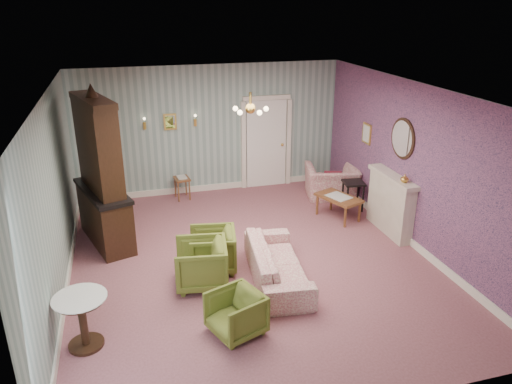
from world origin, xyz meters
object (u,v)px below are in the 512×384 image
object	(u,v)px
dresser	(99,169)
side_table_black	(353,196)
pedestal_table	(83,322)
olive_chair_b	(201,262)
olive_chair_c	(212,248)
coffee_table	(338,207)
sofa_chintz	(277,258)
olive_chair_a	(236,312)
wingback_chair	(332,177)
fireplace	(390,204)

from	to	relation	value
dresser	side_table_black	distance (m)	5.15
pedestal_table	olive_chair_b	bearing A→B (deg)	31.70
dresser	pedestal_table	distance (m)	3.18
olive_chair_c	coffee_table	bearing A→B (deg)	124.37
olive_chair_c	sofa_chintz	size ratio (longest dim) A/B	0.38
olive_chair_c	olive_chair_a	bearing A→B (deg)	8.94
olive_chair_b	dresser	bearing A→B (deg)	-134.86
olive_chair_c	sofa_chintz	world-z (taller)	sofa_chintz
olive_chair_a	wingback_chair	distance (m)	5.27
olive_chair_a	pedestal_table	size ratio (longest dim) A/B	0.89
olive_chair_a	sofa_chintz	xyz separation A→B (m)	(0.95, 1.15, 0.06)
olive_chair_c	coffee_table	world-z (taller)	olive_chair_c
olive_chair_a	coffee_table	distance (m)	4.21
wingback_chair	dresser	bearing A→B (deg)	23.56
coffee_table	sofa_chintz	bearing A→B (deg)	-135.05
sofa_chintz	olive_chair_b	bearing A→B (deg)	88.21
coffee_table	olive_chair_a	bearing A→B (deg)	-133.12
fireplace	dresser	bearing A→B (deg)	169.06
olive_chair_a	sofa_chintz	size ratio (longest dim) A/B	0.33
sofa_chintz	olive_chair_a	bearing A→B (deg)	146.68
wingback_chair	pedestal_table	distance (m)	6.47
sofa_chintz	dresser	world-z (taller)	dresser
olive_chair_b	sofa_chintz	world-z (taller)	olive_chair_b
olive_chair_a	dresser	bearing A→B (deg)	-173.96
wingback_chair	side_table_black	bearing A→B (deg)	113.35
olive_chair_c	wingback_chair	bearing A→B (deg)	136.80
sofa_chintz	olive_chair_c	bearing A→B (deg)	62.84
coffee_table	olive_chair_b	bearing A→B (deg)	-150.63
olive_chair_b	fireplace	world-z (taller)	fireplace
fireplace	coffee_table	distance (m)	1.13
olive_chair_a	fireplace	xyz separation A→B (m)	(3.56, 2.24, 0.25)
dresser	wingback_chair	bearing A→B (deg)	-6.61
olive_chair_c	side_table_black	size ratio (longest dim) A/B	1.20
wingback_chair	olive_chair_a	bearing A→B (deg)	65.38
olive_chair_a	olive_chair_c	xyz separation A→B (m)	(0.02, 1.76, 0.05)
fireplace	side_table_black	bearing A→B (deg)	100.39
olive_chair_a	pedestal_table	world-z (taller)	pedestal_table
sofa_chintz	side_table_black	bearing A→B (deg)	-40.73
olive_chair_c	wingback_chair	xyz separation A→B (m)	(3.19, 2.41, 0.11)
coffee_table	side_table_black	xyz separation A→B (m)	(0.47, 0.31, 0.08)
sofa_chintz	fireplace	bearing A→B (deg)	-60.97
dresser	fireplace	bearing A→B (deg)	-28.17
olive_chair_a	coffee_table	world-z (taller)	olive_chair_a
wingback_chair	olive_chair_b	bearing A→B (deg)	52.54
olive_chair_c	sofa_chintz	xyz separation A→B (m)	(0.93, -0.61, 0.01)
coffee_table	side_table_black	size ratio (longest dim) A/B	1.47
dresser	pedestal_table	size ratio (longest dim) A/B	3.82
sofa_chintz	coffee_table	size ratio (longest dim) A/B	2.16
pedestal_table	olive_chair_a	bearing A→B (deg)	-7.79
fireplace	pedestal_table	distance (m)	5.86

